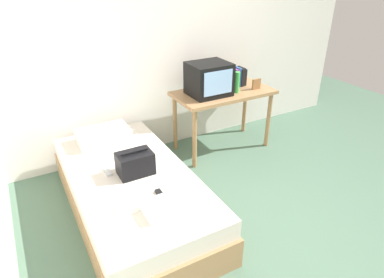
# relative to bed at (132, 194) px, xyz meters

# --- Properties ---
(ground_plane) EXTENTS (8.00, 8.00, 0.00)m
(ground_plane) POSITION_rel_bed_xyz_m (0.95, -0.87, -0.22)
(ground_plane) COLOR #4C6B56
(wall_back) EXTENTS (5.20, 0.10, 2.60)m
(wall_back) POSITION_rel_bed_xyz_m (0.95, 1.13, 1.08)
(wall_back) COLOR silver
(wall_back) RESTS_ON ground
(bed) EXTENTS (1.00, 2.00, 0.44)m
(bed) POSITION_rel_bed_xyz_m (0.00, 0.00, 0.00)
(bed) COLOR #9E754C
(bed) RESTS_ON ground
(desk) EXTENTS (1.16, 0.60, 0.74)m
(desk) POSITION_rel_bed_xyz_m (1.41, 0.66, 0.43)
(desk) COLOR #9E754C
(desk) RESTS_ON ground
(tv) EXTENTS (0.44, 0.39, 0.36)m
(tv) POSITION_rel_bed_xyz_m (1.20, 0.66, 0.70)
(tv) COLOR black
(tv) RESTS_ON desk
(water_bottle) EXTENTS (0.06, 0.06, 0.24)m
(water_bottle) POSITION_rel_bed_xyz_m (1.51, 0.56, 0.64)
(water_bottle) COLOR green
(water_bottle) RESTS_ON desk
(book_row) EXTENTS (0.16, 0.17, 0.23)m
(book_row) POSITION_rel_bed_xyz_m (1.68, 0.76, 0.63)
(book_row) COLOR #7A3D89
(book_row) RESTS_ON desk
(picture_frame) EXTENTS (0.11, 0.02, 0.12)m
(picture_frame) POSITION_rel_bed_xyz_m (1.78, 0.54, 0.59)
(picture_frame) COLOR olive
(picture_frame) RESTS_ON desk
(pillow) EXTENTS (0.51, 0.32, 0.14)m
(pillow) POSITION_rel_bed_xyz_m (-0.03, 0.69, 0.29)
(pillow) COLOR silver
(pillow) RESTS_ON bed
(handbag) EXTENTS (0.30, 0.20, 0.23)m
(handbag) POSITION_rel_bed_xyz_m (0.05, -0.03, 0.32)
(handbag) COLOR black
(handbag) RESTS_ON bed
(magazine) EXTENTS (0.21, 0.29, 0.01)m
(magazine) POSITION_rel_bed_xyz_m (-0.17, -0.38, 0.23)
(magazine) COLOR white
(magazine) RESTS_ON bed
(remote_dark) EXTENTS (0.04, 0.16, 0.02)m
(remote_dark) POSITION_rel_bed_xyz_m (0.10, -0.43, 0.23)
(remote_dark) COLOR black
(remote_dark) RESTS_ON bed
(remote_silver) EXTENTS (0.04, 0.14, 0.02)m
(remote_silver) POSITION_rel_bed_xyz_m (-0.17, 0.10, 0.23)
(remote_silver) COLOR #B7B7BC
(remote_silver) RESTS_ON bed
(folded_towel) EXTENTS (0.28, 0.22, 0.08)m
(folded_towel) POSITION_rel_bed_xyz_m (0.04, -0.60, 0.26)
(folded_towel) COLOR white
(folded_towel) RESTS_ON bed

